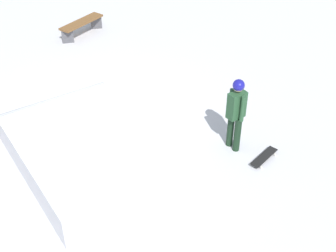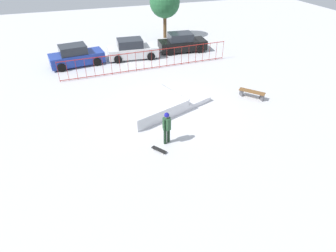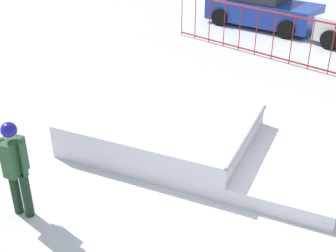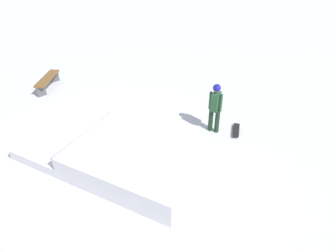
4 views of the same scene
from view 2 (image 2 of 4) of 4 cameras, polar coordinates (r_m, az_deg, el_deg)
ground_plane at (r=16.98m, az=1.55°, el=3.43°), size 60.00×60.00×0.00m
skate_ramp at (r=16.83m, az=-2.10°, el=4.36°), size 5.97×4.32×0.74m
skater at (r=13.63m, az=-0.25°, el=0.06°), size 0.41×0.44×1.73m
skateboard at (r=13.65m, az=-1.80°, el=-4.74°), size 0.63×0.76×0.09m
perimeter_fence at (r=22.14m, az=-4.07°, el=13.05°), size 12.96×0.58×1.50m
park_bench at (r=18.77m, az=16.41°, el=6.38°), size 1.36×1.46×0.48m
parked_car_blue at (r=24.08m, az=-17.91°, el=13.15°), size 4.30×2.37×1.60m
parked_car_white at (r=24.60m, az=-7.18°, el=14.91°), size 4.20×2.12×1.60m
parked_car_black at (r=26.10m, az=2.79°, el=16.24°), size 4.21×2.15×1.60m
distant_tree at (r=29.41m, az=-0.66°, el=23.46°), size 2.88×2.88×4.77m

